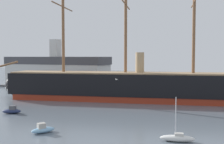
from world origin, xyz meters
TOP-DOWN VIEW (x-y plane):
  - tall_ship at (-2.61, 53.25)m, footprint 75.65×25.41m
  - motorboat_near_centre at (-2.26, 18.04)m, footprint 3.22×4.02m
  - motorboat_mid_left at (-17.79, 27.29)m, footprint 4.23×3.16m
  - sailboat_mid_right at (17.79, 22.35)m, footprint 5.02×2.53m
  - motorboat_far_left at (-30.39, 52.88)m, footprint 2.44×3.62m
  - dockside_warehouse_left at (-38.18, 70.85)m, footprint 45.08×12.76m
  - seagull_in_flight at (9.22, 20.61)m, footprint 0.84×1.10m

SIDE VIEW (x-z plane):
  - motorboat_far_left at x=-30.39m, z-range -0.21..1.20m
  - sailboat_mid_right at x=17.79m, z-range -2.61..3.66m
  - motorboat_near_centre at x=-2.26m, z-range -0.23..1.34m
  - motorboat_mid_left at x=-17.79m, z-range -0.24..1.40m
  - tall_ship at x=-2.61m, z-range -14.47..22.53m
  - dockside_warehouse_left at x=-38.18m, z-range -3.23..15.10m
  - seagull_in_flight at x=9.22m, z-range 8.53..8.66m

